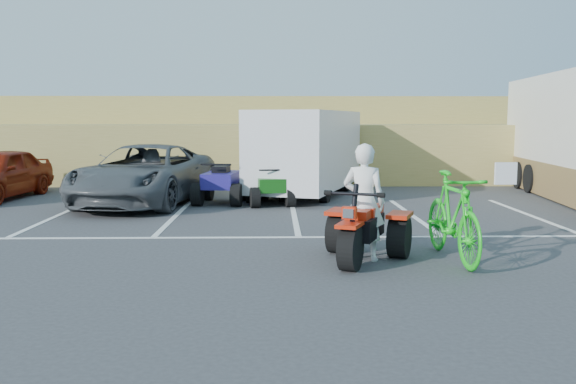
{
  "coord_description": "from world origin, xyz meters",
  "views": [
    {
      "loc": [
        -0.43,
        -8.75,
        2.18
      ],
      "look_at": [
        -0.22,
        1.16,
        1.0
      ],
      "focal_mm": 38.0,
      "sensor_mm": 36.0,
      "label": 1
    }
  ],
  "objects_px": {
    "red_trike_atv": "(361,262)",
    "quad_atv_green": "(270,205)",
    "grey_pickup": "(145,174)",
    "rider": "(364,202)",
    "cargo_trailer": "(307,150)",
    "quad_atv_blue": "(222,203)",
    "green_dirt_bike": "(453,217)"
  },
  "relations": [
    {
      "from": "rider",
      "to": "green_dirt_bike",
      "type": "relative_size",
      "value": 0.79
    },
    {
      "from": "quad_atv_blue",
      "to": "quad_atv_green",
      "type": "height_order",
      "value": "quad_atv_blue"
    },
    {
      "from": "grey_pickup",
      "to": "red_trike_atv",
      "type": "bearing_deg",
      "value": -45.6
    },
    {
      "from": "green_dirt_bike",
      "to": "grey_pickup",
      "type": "bearing_deg",
      "value": 129.3
    },
    {
      "from": "cargo_trailer",
      "to": "grey_pickup",
      "type": "bearing_deg",
      "value": -140.72
    },
    {
      "from": "grey_pickup",
      "to": "quad_atv_green",
      "type": "bearing_deg",
      "value": 3.49
    },
    {
      "from": "cargo_trailer",
      "to": "quad_atv_green",
      "type": "distance_m",
      "value": 2.57
    },
    {
      "from": "quad_atv_green",
      "to": "rider",
      "type": "bearing_deg",
      "value": -85.19
    },
    {
      "from": "cargo_trailer",
      "to": "quad_atv_green",
      "type": "bearing_deg",
      "value": -99.72
    },
    {
      "from": "rider",
      "to": "cargo_trailer",
      "type": "height_order",
      "value": "cargo_trailer"
    },
    {
      "from": "rider",
      "to": "quad_atv_green",
      "type": "xyz_separation_m",
      "value": [
        -1.51,
        6.21,
        -0.91
      ]
    },
    {
      "from": "quad_atv_blue",
      "to": "quad_atv_green",
      "type": "relative_size",
      "value": 1.13
    },
    {
      "from": "grey_pickup",
      "to": "quad_atv_blue",
      "type": "relative_size",
      "value": 3.29
    },
    {
      "from": "green_dirt_bike",
      "to": "quad_atv_blue",
      "type": "distance_m",
      "value": 7.84
    },
    {
      "from": "rider",
      "to": "quad_atv_blue",
      "type": "height_order",
      "value": "rider"
    },
    {
      "from": "red_trike_atv",
      "to": "cargo_trailer",
      "type": "relative_size",
      "value": 0.32
    },
    {
      "from": "cargo_trailer",
      "to": "quad_atv_green",
      "type": "xyz_separation_m",
      "value": [
        -1.05,
        -1.94,
        -1.31
      ]
    },
    {
      "from": "red_trike_atv",
      "to": "quad_atv_green",
      "type": "bearing_deg",
      "value": 125.28
    },
    {
      "from": "rider",
      "to": "grey_pickup",
      "type": "height_order",
      "value": "rider"
    },
    {
      "from": "grey_pickup",
      "to": "quad_atv_green",
      "type": "xyz_separation_m",
      "value": [
        3.25,
        -0.33,
        -0.77
      ]
    },
    {
      "from": "green_dirt_bike",
      "to": "quad_atv_blue",
      "type": "relative_size",
      "value": 1.37
    },
    {
      "from": "cargo_trailer",
      "to": "quad_atv_blue",
      "type": "distance_m",
      "value": 3.12
    },
    {
      "from": "grey_pickup",
      "to": "cargo_trailer",
      "type": "xyz_separation_m",
      "value": [
        4.3,
        1.61,
        0.54
      ]
    },
    {
      "from": "red_trike_atv",
      "to": "cargo_trailer",
      "type": "xyz_separation_m",
      "value": [
        -0.41,
        8.29,
        1.31
      ]
    },
    {
      "from": "red_trike_atv",
      "to": "quad_atv_blue",
      "type": "height_order",
      "value": "red_trike_atv"
    },
    {
      "from": "red_trike_atv",
      "to": "rider",
      "type": "distance_m",
      "value": 0.92
    },
    {
      "from": "rider",
      "to": "quad_atv_green",
      "type": "relative_size",
      "value": 1.23
    },
    {
      "from": "rider",
      "to": "green_dirt_bike",
      "type": "distance_m",
      "value": 1.39
    },
    {
      "from": "green_dirt_bike",
      "to": "rider",
      "type": "bearing_deg",
      "value": 173.2
    },
    {
      "from": "quad_atv_blue",
      "to": "grey_pickup",
      "type": "bearing_deg",
      "value": -173.02
    },
    {
      "from": "red_trike_atv",
      "to": "rider",
      "type": "relative_size",
      "value": 0.97
    },
    {
      "from": "red_trike_atv",
      "to": "rider",
      "type": "xyz_separation_m",
      "value": [
        0.06,
        0.14,
        0.91
      ]
    }
  ]
}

